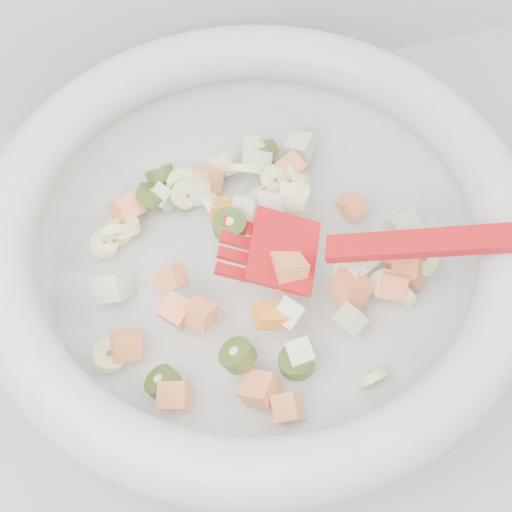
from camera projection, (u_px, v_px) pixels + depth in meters
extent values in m
cube|color=#A09FA5|center=(255.00, 504.00, 0.99)|extent=(2.00, 0.60, 0.90)
cylinder|color=silver|center=(256.00, 282.00, 0.64)|extent=(0.34, 0.34, 0.02)
torus|color=silver|center=(256.00, 227.00, 0.57)|extent=(0.41, 0.41, 0.05)
cylinder|color=#FFFCAA|center=(123.00, 227.00, 0.63)|extent=(0.03, 0.03, 0.02)
cylinder|color=#FFFCAA|center=(242.00, 169.00, 0.66)|extent=(0.03, 0.02, 0.03)
cylinder|color=#FFFCAA|center=(215.00, 206.00, 0.62)|extent=(0.02, 0.03, 0.03)
cylinder|color=#FFFCAA|center=(424.00, 262.00, 0.62)|extent=(0.03, 0.03, 0.01)
cylinder|color=#FFFCAA|center=(274.00, 178.00, 0.65)|extent=(0.03, 0.02, 0.03)
cylinder|color=#FFFCAA|center=(103.00, 245.00, 0.62)|extent=(0.03, 0.03, 0.02)
cylinder|color=#FFFCAA|center=(109.00, 356.00, 0.57)|extent=(0.03, 0.03, 0.02)
cylinder|color=#FFFCAA|center=(257.00, 154.00, 0.68)|extent=(0.03, 0.03, 0.03)
cylinder|color=#FFFCAA|center=(384.00, 284.00, 0.60)|extent=(0.03, 0.02, 0.01)
cylinder|color=#FFFCAA|center=(182.00, 183.00, 0.66)|extent=(0.03, 0.03, 0.03)
cylinder|color=#FFFCAA|center=(185.00, 195.00, 0.64)|extent=(0.03, 0.03, 0.03)
cylinder|color=#FFFCAA|center=(403.00, 293.00, 0.60)|extent=(0.02, 0.03, 0.03)
cylinder|color=#FFFCAA|center=(296.00, 174.00, 0.66)|extent=(0.03, 0.03, 0.03)
cylinder|color=#FFFCAA|center=(408.00, 254.00, 0.63)|extent=(0.03, 0.03, 0.03)
cylinder|color=#FFFCAA|center=(294.00, 196.00, 0.62)|extent=(0.03, 0.04, 0.04)
cylinder|color=#FFFCAA|center=(265.00, 193.00, 0.64)|extent=(0.03, 0.03, 0.02)
cylinder|color=#FFFCAA|center=(114.00, 236.00, 0.63)|extent=(0.04, 0.01, 0.04)
cylinder|color=#FFFCAA|center=(373.00, 378.00, 0.57)|extent=(0.03, 0.02, 0.03)
cube|color=#FDB150|center=(352.00, 206.00, 0.64)|extent=(0.03, 0.03, 0.03)
cube|color=#FDB150|center=(393.00, 285.00, 0.60)|extent=(0.03, 0.03, 0.03)
cube|color=#FDB150|center=(403.00, 260.00, 0.62)|extent=(0.03, 0.03, 0.03)
cube|color=#FDB150|center=(207.00, 180.00, 0.66)|extent=(0.03, 0.03, 0.03)
cube|color=#FDB150|center=(288.00, 408.00, 0.55)|extent=(0.03, 0.03, 0.03)
cube|color=#FDB150|center=(127.00, 208.00, 0.64)|extent=(0.03, 0.03, 0.03)
cube|color=#FDB150|center=(171.00, 279.00, 0.59)|extent=(0.03, 0.03, 0.03)
cube|color=#FDB150|center=(287.00, 272.00, 0.58)|extent=(0.03, 0.03, 0.03)
cube|color=#FDB150|center=(200.00, 313.00, 0.57)|extent=(0.03, 0.03, 0.02)
cube|color=#FDB150|center=(291.00, 170.00, 0.66)|extent=(0.03, 0.03, 0.02)
cube|color=#FDB150|center=(351.00, 288.00, 0.59)|extent=(0.03, 0.03, 0.03)
cube|color=#FDB150|center=(259.00, 389.00, 0.56)|extent=(0.03, 0.03, 0.02)
cube|color=#FDB150|center=(125.00, 346.00, 0.57)|extent=(0.03, 0.02, 0.03)
cube|color=#FDB150|center=(176.00, 311.00, 0.58)|extent=(0.03, 0.03, 0.03)
cube|color=#FDB150|center=(408.00, 273.00, 0.61)|extent=(0.03, 0.03, 0.03)
cube|color=#FDB150|center=(175.00, 396.00, 0.55)|extent=(0.03, 0.03, 0.03)
cylinder|color=olive|center=(284.00, 172.00, 0.67)|extent=(0.03, 0.03, 0.03)
cylinder|color=olive|center=(265.00, 151.00, 0.68)|extent=(0.03, 0.03, 0.03)
cylinder|color=olive|center=(297.00, 362.00, 0.56)|extent=(0.04, 0.04, 0.01)
cylinder|color=olive|center=(184.00, 196.00, 0.65)|extent=(0.04, 0.04, 0.02)
cylinder|color=olive|center=(152.00, 197.00, 0.65)|extent=(0.03, 0.03, 0.03)
cylinder|color=olive|center=(161.00, 175.00, 0.67)|extent=(0.03, 0.03, 0.03)
cylinder|color=olive|center=(238.00, 355.00, 0.56)|extent=(0.04, 0.03, 0.03)
cylinder|color=olive|center=(230.00, 225.00, 0.60)|extent=(0.04, 0.04, 0.01)
cylinder|color=olive|center=(163.00, 383.00, 0.56)|extent=(0.04, 0.03, 0.03)
cube|color=beige|center=(301.00, 353.00, 0.56)|extent=(0.02, 0.02, 0.02)
cube|color=beige|center=(274.00, 204.00, 0.62)|extent=(0.03, 0.03, 0.03)
cube|color=beige|center=(197.00, 185.00, 0.65)|extent=(0.03, 0.03, 0.02)
cube|color=beige|center=(257.00, 163.00, 0.66)|extent=(0.03, 0.03, 0.03)
cube|color=beige|center=(164.00, 197.00, 0.65)|extent=(0.03, 0.03, 0.02)
cube|color=beige|center=(244.00, 209.00, 0.61)|extent=(0.03, 0.03, 0.03)
cube|color=beige|center=(289.00, 312.00, 0.57)|extent=(0.03, 0.03, 0.03)
cube|color=beige|center=(256.00, 148.00, 0.69)|extent=(0.03, 0.03, 0.03)
cube|color=beige|center=(113.00, 285.00, 0.60)|extent=(0.03, 0.04, 0.04)
cube|color=beige|center=(404.00, 225.00, 0.64)|extent=(0.03, 0.03, 0.03)
cube|color=beige|center=(354.00, 266.00, 0.60)|extent=(0.04, 0.03, 0.03)
cube|color=beige|center=(225.00, 163.00, 0.67)|extent=(0.03, 0.03, 0.03)
cube|color=beige|center=(300.00, 148.00, 0.68)|extent=(0.03, 0.03, 0.02)
cube|color=beige|center=(193.00, 193.00, 0.65)|extent=(0.03, 0.03, 0.03)
cube|color=beige|center=(294.00, 196.00, 0.63)|extent=(0.03, 0.03, 0.03)
cube|color=beige|center=(358.00, 263.00, 0.60)|extent=(0.03, 0.03, 0.03)
cube|color=beige|center=(383.00, 240.00, 0.62)|extent=(0.02, 0.02, 0.03)
cube|color=beige|center=(351.00, 319.00, 0.58)|extent=(0.03, 0.03, 0.03)
cube|color=#FFAA2E|center=(222.00, 208.00, 0.62)|extent=(0.02, 0.02, 0.02)
cube|color=#FFAA2E|center=(270.00, 316.00, 0.56)|extent=(0.03, 0.02, 0.02)
cube|color=#FFAA2E|center=(285.00, 172.00, 0.66)|extent=(0.02, 0.02, 0.02)
cube|color=red|center=(283.00, 251.00, 0.58)|extent=(0.07, 0.08, 0.03)
cube|color=red|center=(239.00, 226.00, 0.60)|extent=(0.03, 0.02, 0.01)
cube|color=red|center=(237.00, 241.00, 0.59)|extent=(0.03, 0.02, 0.01)
cube|color=red|center=(235.00, 256.00, 0.58)|extent=(0.03, 0.02, 0.01)
cube|color=red|center=(232.00, 272.00, 0.57)|extent=(0.03, 0.02, 0.01)
cube|color=red|center=(458.00, 241.00, 0.54)|extent=(0.17, 0.09, 0.06)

